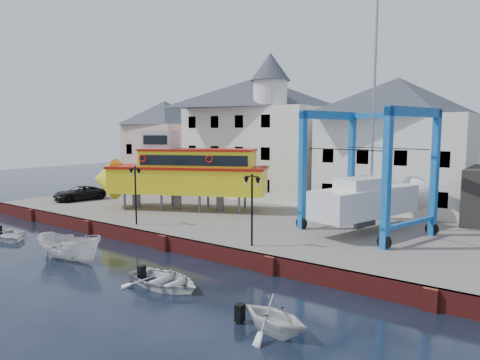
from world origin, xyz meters
The scene contains 15 objects.
ground centered at (0.00, 0.00, 0.00)m, with size 140.00×140.00×0.00m, color black.
hardstanding centered at (0.00, 11.00, 0.50)m, with size 44.00×22.00×1.00m, color #605851.
quay_wall centered at (0.00, 0.10, 0.50)m, with size 44.00×0.47×1.00m.
building_pink centered at (-18.00, 18.00, 6.15)m, with size 8.00×7.00×10.30m.
building_white_main centered at (-4.87, 18.39, 7.34)m, with size 14.00×8.30×14.00m.
building_white_right centered at (9.00, 19.00, 6.60)m, with size 12.00×8.00×11.20m.
lamp_post_left centered at (-4.00, 1.20, 4.17)m, with size 1.12×0.32×4.20m.
lamp_post_right centered at (6.00, 1.20, 4.17)m, with size 1.12×0.32×4.20m.
tour_boat centered at (-5.96, 7.53, 4.18)m, with size 15.59×9.79×6.74m.
travel_lift centered at (10.39, 9.34, 3.57)m, with size 8.48×10.55×15.45m.
van centered at (-17.06, 5.39, 1.68)m, with size 2.25×4.87×1.35m, color black.
motorboat_a centered at (-3.02, -4.74, 0.00)m, with size 1.76×4.67×1.81m, color silver.
motorboat_b centered at (4.68, -4.59, 0.00)m, with size 3.04×4.26×0.88m, color silver.
motorboat_c centered at (11.66, -5.67, 0.00)m, with size 2.59×3.00×1.58m, color silver.
motorboat_d centered at (-11.17, -4.25, 0.00)m, with size 2.71×3.80×0.79m, color silver.
Camera 1 is at (19.58, -18.97, 7.57)m, focal length 32.00 mm.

